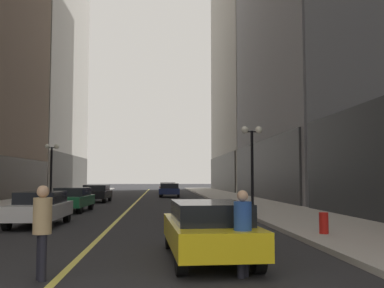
% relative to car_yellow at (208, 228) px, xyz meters
% --- Properties ---
extents(ground_plane, '(200.00, 200.00, 0.00)m').
position_rel_car_yellow_xyz_m(ground_plane, '(-2.97, 28.75, -0.72)').
color(ground_plane, '#262628').
extents(sidewalk_left, '(4.50, 78.00, 0.15)m').
position_rel_car_yellow_xyz_m(sidewalk_left, '(-11.22, 28.75, -0.65)').
color(sidewalk_left, '#ADA8A0').
rests_on(sidewalk_left, ground).
extents(sidewalk_right, '(4.50, 78.00, 0.15)m').
position_rel_car_yellow_xyz_m(sidewalk_right, '(5.28, 28.75, -0.65)').
color(sidewalk_right, '#ADA8A0').
rests_on(sidewalk_right, ground).
extents(lane_centre_stripe, '(0.16, 70.00, 0.01)m').
position_rel_car_yellow_xyz_m(lane_centre_stripe, '(-2.97, 28.75, -0.72)').
color(lane_centre_stripe, '#E5D64C').
rests_on(lane_centre_stripe, ground).
extents(building_right_far, '(15.93, 26.00, 52.34)m').
position_rel_car_yellow_xyz_m(building_right_far, '(15.40, 53.75, 25.38)').
color(building_right_far, '#A8A399').
rests_on(building_right_far, ground).
extents(car_yellow, '(1.96, 4.82, 1.32)m').
position_rel_car_yellow_xyz_m(car_yellow, '(0.00, 0.00, 0.00)').
color(car_yellow, yellow).
rests_on(car_yellow, ground).
extents(car_white, '(1.76, 4.23, 1.32)m').
position_rel_car_yellow_xyz_m(car_white, '(-5.76, 7.71, -0.00)').
color(car_white, silver).
rests_on(car_white, ground).
extents(car_green, '(1.91, 4.41, 1.32)m').
position_rel_car_yellow_xyz_m(car_green, '(-5.97, 15.22, -0.00)').
color(car_green, '#196038').
rests_on(car_green, ground).
extents(car_black, '(2.06, 4.16, 1.32)m').
position_rel_car_yellow_xyz_m(car_black, '(-6.04, 25.17, -0.00)').
color(car_black, black).
rests_on(car_black, ground).
extents(car_navy, '(2.13, 4.55, 1.32)m').
position_rel_car_yellow_xyz_m(car_navy, '(-0.20, 34.09, 0.00)').
color(car_navy, '#141E4C').
rests_on(car_navy, ground).
extents(car_maroon, '(1.95, 4.69, 1.32)m').
position_rel_car_yellow_xyz_m(car_maroon, '(-0.28, 42.72, 0.00)').
color(car_maroon, maroon).
rests_on(car_maroon, ground).
extents(pedestrian_in_tan_trench, '(0.46, 0.46, 1.72)m').
position_rel_car_yellow_xyz_m(pedestrian_in_tan_trench, '(-3.24, -1.86, 0.29)').
color(pedestrian_in_tan_trench, black).
rests_on(pedestrian_in_tan_trench, ground).
extents(pedestrian_in_blue_hoodie, '(0.48, 0.48, 1.63)m').
position_rel_car_yellow_xyz_m(pedestrian_in_blue_hoodie, '(0.48, -1.84, 0.22)').
color(pedestrian_in_blue_hoodie, black).
rests_on(pedestrian_in_blue_hoodie, ground).
extents(traffic_light_near_right, '(3.43, 0.35, 5.65)m').
position_rel_car_yellow_xyz_m(traffic_light_near_right, '(2.38, -3.51, 3.02)').
color(traffic_light_near_right, black).
rests_on(traffic_light_near_right, ground).
extents(street_lamp_left_far, '(1.06, 0.36, 4.43)m').
position_rel_car_yellow_xyz_m(street_lamp_left_far, '(-9.37, 24.66, 2.54)').
color(street_lamp_left_far, black).
rests_on(street_lamp_left_far, ground).
extents(street_lamp_right_mid, '(1.06, 0.36, 4.43)m').
position_rel_car_yellow_xyz_m(street_lamp_right_mid, '(3.43, 11.78, 2.54)').
color(street_lamp_right_mid, black).
rests_on(street_lamp_right_mid, ground).
extents(fire_hydrant_right, '(0.28, 0.28, 0.80)m').
position_rel_car_yellow_xyz_m(fire_hydrant_right, '(3.93, 3.35, -0.32)').
color(fire_hydrant_right, red).
rests_on(fire_hydrant_right, ground).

